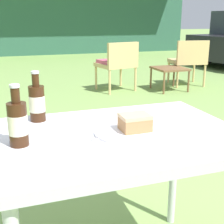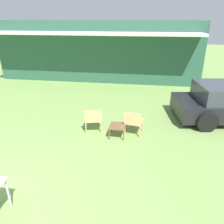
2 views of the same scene
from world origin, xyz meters
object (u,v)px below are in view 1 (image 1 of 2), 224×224
wicker_chair_plain (189,59)px  cake_on_plate (131,127)px  garden_side_table (170,70)px  cola_bottle_near (37,102)px  patio_table (120,149)px  wicker_chair_cushioned (117,62)px  cola_bottle_far (18,123)px

wicker_chair_plain → cake_on_plate: wicker_chair_plain is taller
garden_side_table → wicker_chair_plain: bearing=24.3°
cake_on_plate → cola_bottle_near: bearing=139.7°
wicker_chair_plain → patio_table: wicker_chair_plain is taller
wicker_chair_plain → cola_bottle_near: cola_bottle_near is taller
wicker_chair_cushioned → patio_table: wicker_chair_cushioned is taller
wicker_chair_cushioned → cola_bottle_far: 3.90m
wicker_chair_plain → cola_bottle_near: bearing=58.5°
wicker_chair_cushioned → cake_on_plate: (-1.23, -3.55, 0.26)m
garden_side_table → cola_bottle_near: (-2.33, -3.06, 0.45)m
wicker_chair_plain → wicker_chair_cushioned: bearing=8.2°
wicker_chair_cushioned → cola_bottle_far: bearing=52.8°
wicker_chair_plain → cake_on_plate: (-2.49, -3.53, 0.26)m
patio_table → cola_bottle_near: bearing=139.3°
garden_side_table → cola_bottle_far: (-2.42, -3.30, 0.45)m
patio_table → cake_on_plate: (0.03, -0.02, 0.09)m
cola_bottle_near → cake_on_plate: bearing=-40.3°
wicker_chair_cushioned → cake_on_plate: wicker_chair_cushioned is taller
wicker_chair_plain → cola_bottle_far: cola_bottle_far is taller
cake_on_plate → cola_bottle_far: (-0.40, 0.01, 0.06)m
patio_table → cola_bottle_near: size_ratio=4.34×
patio_table → wicker_chair_plain: bearing=54.3°
wicker_chair_cushioned → wicker_chair_plain: size_ratio=1.00×
cake_on_plate → cola_bottle_far: cola_bottle_far is taller
cola_bottle_near → cola_bottle_far: (-0.09, -0.25, 0.00)m
cake_on_plate → cola_bottle_near: (-0.31, 0.26, 0.06)m
cake_on_plate → patio_table: bearing=143.2°
cola_bottle_near → garden_side_table: bearing=52.7°
cola_bottle_far → patio_table: bearing=1.5°
cola_bottle_near → cola_bottle_far: size_ratio=1.00×
cola_bottle_near → wicker_chair_plain: bearing=49.4°
wicker_chair_cushioned → cola_bottle_far: cola_bottle_far is taller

